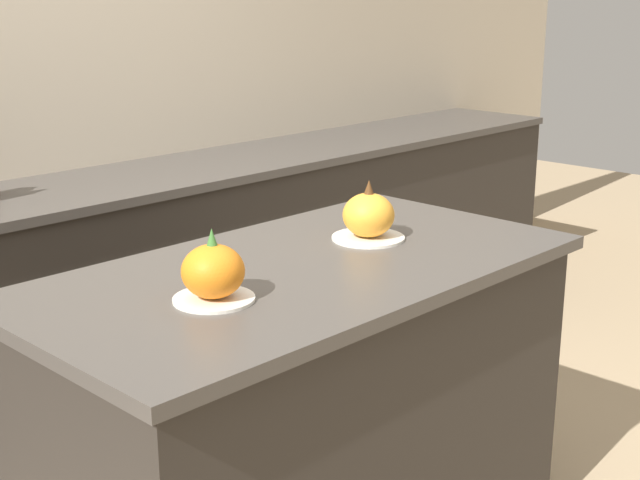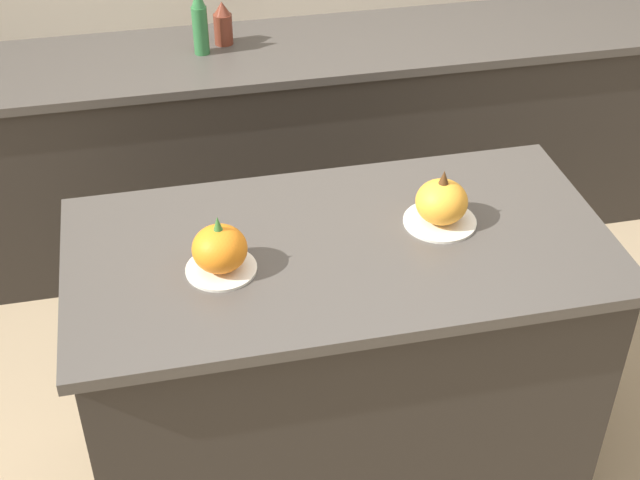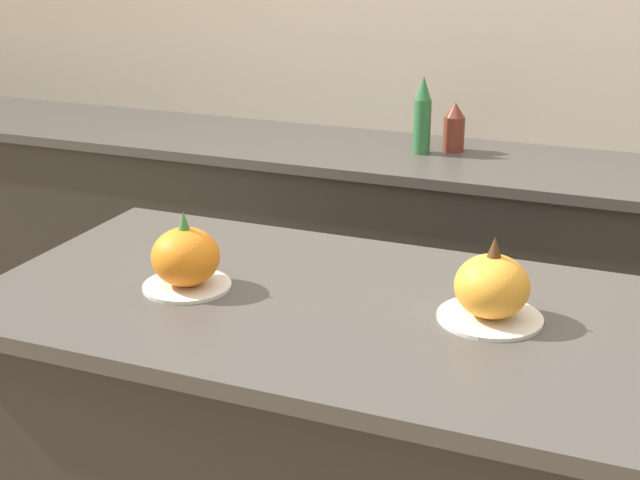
# 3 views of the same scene
# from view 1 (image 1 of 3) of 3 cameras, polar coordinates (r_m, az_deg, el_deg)

# --- Properties ---
(kitchen_island) EXTENTS (1.50, 0.77, 0.92)m
(kitchen_island) POSITION_cam_1_polar(r_m,az_deg,el_deg) (2.46, -1.02, -11.80)
(kitchen_island) COLOR #2D2823
(kitchen_island) RESTS_ON ground_plane
(back_counter) EXTENTS (6.00, 0.60, 0.89)m
(back_counter) POSITION_cam_1_polar(r_m,az_deg,el_deg) (3.49, -17.13, -4.26)
(back_counter) COLOR #2D2823
(back_counter) RESTS_ON ground_plane
(pumpkin_cake_left) EXTENTS (0.19, 0.19, 0.17)m
(pumpkin_cake_left) POSITION_cam_1_polar(r_m,az_deg,el_deg) (2.02, -6.86, -2.15)
(pumpkin_cake_left) COLOR silver
(pumpkin_cake_left) RESTS_ON kitchen_island
(pumpkin_cake_right) EXTENTS (0.21, 0.21, 0.17)m
(pumpkin_cake_right) POSITION_cam_1_polar(r_m,az_deg,el_deg) (2.50, 3.12, 1.46)
(pumpkin_cake_right) COLOR silver
(pumpkin_cake_right) RESTS_ON kitchen_island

